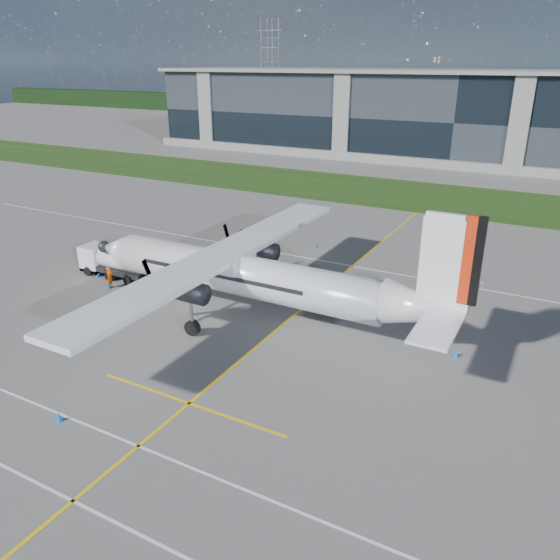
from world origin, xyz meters
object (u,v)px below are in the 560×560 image
at_px(safety_cone_portwing, 59,417).
at_px(safety_cone_stbdwing, 315,245).
at_px(turboprop_aircraft, 256,255).
at_px(safety_cone_nose_stbd, 136,270).
at_px(safety_cone_nose_port, 109,285).
at_px(safety_cone_fwd, 98,273).
at_px(safety_cone_tail, 456,353).
at_px(ground_crew_person, 110,276).
at_px(fuel_tanker_truck, 111,261).
at_px(pylon_west, 270,67).
at_px(baggage_tug, 154,264).

height_order(safety_cone_portwing, safety_cone_stbdwing, same).
height_order(turboprop_aircraft, safety_cone_nose_stbd, turboprop_aircraft).
bearing_deg(safety_cone_nose_port, safety_cone_portwing, -53.33).
distance_m(safety_cone_nose_stbd, safety_cone_fwd, 3.16).
relative_size(safety_cone_portwing, safety_cone_tail, 1.00).
bearing_deg(ground_crew_person, fuel_tanker_truck, 31.00).
relative_size(fuel_tanker_truck, ground_crew_person, 3.39).
xyz_separation_m(safety_cone_tail, safety_cone_nose_port, (-27.14, -2.13, 0.00)).
bearing_deg(safety_cone_portwing, pylon_west, 115.95).
height_order(pylon_west, safety_cone_fwd, pylon_west).
height_order(safety_cone_fwd, safety_cone_nose_port, same).
xyz_separation_m(pylon_west, turboprop_aircraft, (80.56, -144.75, -10.37)).
bearing_deg(safety_cone_tail, safety_cone_nose_port, -175.52).
bearing_deg(ground_crew_person, safety_cone_portwing, -154.30).
distance_m(fuel_tanker_truck, safety_cone_nose_stbd, 2.24).
height_order(pylon_west, ground_crew_person, pylon_west).
distance_m(fuel_tanker_truck, safety_cone_portwing, 20.63).
xyz_separation_m(turboprop_aircraft, ground_crew_person, (-13.05, -1.29, -3.60)).
distance_m(turboprop_aircraft, safety_cone_fwd, 16.45).
relative_size(safety_cone_portwing, safety_cone_nose_port, 1.00).
bearing_deg(safety_cone_portwing, safety_cone_tail, 44.75).
xyz_separation_m(pylon_west, safety_cone_stbdwing, (77.84, -128.89, -14.75)).
xyz_separation_m(baggage_tug, safety_cone_portwing, (9.26, -18.20, -0.75)).
xyz_separation_m(fuel_tanker_truck, safety_cone_stbdwing, (12.17, 15.08, -1.06)).
bearing_deg(safety_cone_nose_stbd, safety_cone_stbdwing, 51.36).
relative_size(fuel_tanker_truck, safety_cone_tail, 13.95).
bearing_deg(safety_cone_stbdwing, safety_cone_tail, -42.11).
bearing_deg(turboprop_aircraft, safety_cone_nose_stbd, 170.54).
relative_size(fuel_tanker_truck, baggage_tug, 2.10).
bearing_deg(fuel_tanker_truck, safety_cone_fwd, -143.21).
relative_size(pylon_west, safety_cone_portwing, 60.00).
bearing_deg(turboprop_aircraft, safety_cone_stbdwing, 99.74).
bearing_deg(safety_cone_nose_port, safety_cone_tail, 4.48).
distance_m(safety_cone_portwing, safety_cone_fwd, 20.64).
relative_size(ground_crew_person, safety_cone_stbdwing, 4.11).
bearing_deg(pylon_west, safety_cone_fwd, -65.91).
distance_m(turboprop_aircraft, safety_cone_tail, 14.72).
distance_m(turboprop_aircraft, baggage_tug, 12.56).
bearing_deg(fuel_tanker_truck, pylon_west, 114.52).
distance_m(turboprop_aircraft, fuel_tanker_truck, 15.28).
bearing_deg(fuel_tanker_truck, safety_cone_tail, -0.14).
distance_m(safety_cone_portwing, safety_cone_stbdwing, 31.53).
bearing_deg(fuel_tanker_truck, safety_cone_nose_port, -50.96).
bearing_deg(safety_cone_stbdwing, turboprop_aircraft, -80.26).
relative_size(fuel_tanker_truck, safety_cone_nose_stbd, 13.95).
relative_size(baggage_tug, ground_crew_person, 1.62).
relative_size(safety_cone_fwd, safety_cone_nose_port, 1.00).
bearing_deg(fuel_tanker_truck, safety_cone_portwing, -53.00).
distance_m(pylon_west, turboprop_aircraft, 165.98).
bearing_deg(baggage_tug, ground_crew_person, -108.74).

